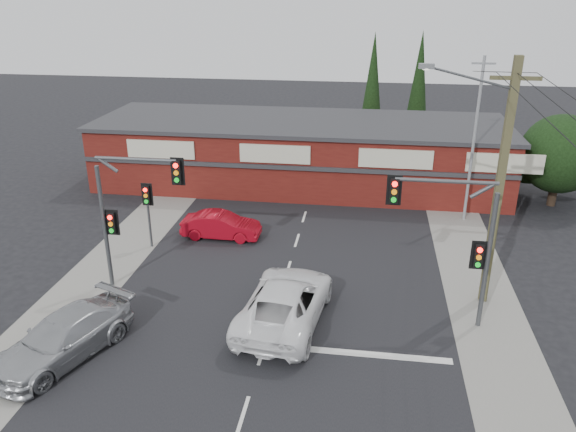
# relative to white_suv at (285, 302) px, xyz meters

# --- Properties ---
(ground) EXTENTS (120.00, 120.00, 0.00)m
(ground) POSITION_rel_white_suv_xyz_m (-0.52, -0.25, -0.87)
(ground) COLOR black
(ground) RESTS_ON ground
(road_strip) EXTENTS (14.00, 70.00, 0.01)m
(road_strip) POSITION_rel_white_suv_xyz_m (-0.52, 4.75, -0.86)
(road_strip) COLOR black
(road_strip) RESTS_ON ground
(verge_left) EXTENTS (3.00, 70.00, 0.02)m
(verge_left) POSITION_rel_white_suv_xyz_m (-9.02, 4.75, -0.86)
(verge_left) COLOR gray
(verge_left) RESTS_ON ground
(verge_right) EXTENTS (3.00, 70.00, 0.02)m
(verge_right) POSITION_rel_white_suv_xyz_m (7.98, 4.75, -0.86)
(verge_right) COLOR gray
(verge_right) RESTS_ON ground
(stop_line) EXTENTS (6.50, 0.35, 0.01)m
(stop_line) POSITION_rel_white_suv_xyz_m (2.98, -1.75, -0.85)
(stop_line) COLOR silver
(stop_line) RESTS_ON ground
(white_suv) EXTENTS (3.57, 6.53, 1.74)m
(white_suv) POSITION_rel_white_suv_xyz_m (0.00, 0.00, 0.00)
(white_suv) COLOR white
(white_suv) RESTS_ON ground
(silver_suv) EXTENTS (4.05, 5.82, 1.56)m
(silver_suv) POSITION_rel_white_suv_xyz_m (-7.42, -3.37, -0.09)
(silver_suv) COLOR #A7AAAD
(silver_suv) RESTS_ON ground
(red_sedan) EXTENTS (4.11, 1.48, 1.35)m
(red_sedan) POSITION_rel_white_suv_xyz_m (-4.50, 7.37, -0.19)
(red_sedan) COLOR #A60A18
(red_sedan) RESTS_ON ground
(lane_dashes) EXTENTS (0.12, 30.60, 0.01)m
(lane_dashes) POSITION_rel_white_suv_xyz_m (-0.52, -3.75, -0.85)
(lane_dashes) COLOR silver
(lane_dashes) RESTS_ON ground
(shop_building) EXTENTS (27.30, 8.40, 4.22)m
(shop_building) POSITION_rel_white_suv_xyz_m (-1.51, 16.73, 1.27)
(shop_building) COLOR #4F130F
(shop_building) RESTS_ON ground
(tree_cluster) EXTENTS (5.90, 5.10, 5.50)m
(tree_cluster) POSITION_rel_white_suv_xyz_m (14.17, 15.19, 2.03)
(tree_cluster) COLOR #2D2116
(tree_cluster) RESTS_ON ground
(conifer_near) EXTENTS (1.80, 1.80, 9.25)m
(conifer_near) POSITION_rel_white_suv_xyz_m (2.98, 23.75, 4.61)
(conifer_near) COLOR #2D2116
(conifer_near) RESTS_ON ground
(conifer_far) EXTENTS (1.80, 1.80, 9.25)m
(conifer_far) POSITION_rel_white_suv_xyz_m (6.48, 25.75, 4.61)
(conifer_far) COLOR #2D2116
(conifer_far) RESTS_ON ground
(traffic_mast_left) EXTENTS (3.77, 0.27, 5.97)m
(traffic_mast_left) POSITION_rel_white_suv_xyz_m (-6.95, 1.75, 3.06)
(traffic_mast_left) COLOR #47494C
(traffic_mast_left) RESTS_ON ground
(traffic_mast_right) EXTENTS (3.96, 0.27, 5.97)m
(traffic_mast_right) POSITION_rel_white_suv_xyz_m (6.34, 0.75, 3.08)
(traffic_mast_right) COLOR #47494C
(traffic_mast_right) RESTS_ON ground
(pedestal_signal) EXTENTS (0.55, 0.27, 3.38)m
(pedestal_signal) POSITION_rel_white_suv_xyz_m (-7.72, 5.75, 1.54)
(pedestal_signal) COLOR #47494C
(pedestal_signal) RESTS_ON ground
(utility_pole) EXTENTS (4.38, 0.59, 10.00)m
(utility_pole) POSITION_rel_white_suv_xyz_m (7.85, 2.73, 4.53)
(utility_pole) COLOR brown
(utility_pole) RESTS_ON ground
(steel_pole) EXTENTS (1.20, 0.16, 9.00)m
(steel_pole) POSITION_rel_white_suv_xyz_m (8.48, 11.75, 3.84)
(steel_pole) COLOR gray
(steel_pole) RESTS_ON ground
(power_lines) EXTENTS (2.01, 29.00, 1.22)m
(power_lines) POSITION_rel_white_suv_xyz_m (7.96, -2.72, 8.17)
(power_lines) COLOR black
(power_lines) RESTS_ON ground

